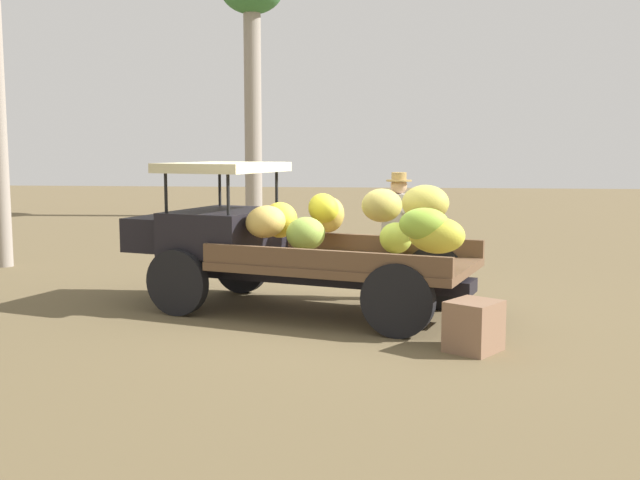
# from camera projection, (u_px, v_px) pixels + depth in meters

# --- Properties ---
(ground_plane) EXTENTS (60.00, 60.00, 0.00)m
(ground_plane) POSITION_uv_depth(u_px,v_px,m) (319.00, 310.00, 9.58)
(ground_plane) COLOR brown
(truck) EXTENTS (4.66, 2.76, 1.85)m
(truck) POSITION_uv_depth(u_px,v_px,m) (286.00, 238.00, 9.51)
(truck) COLOR black
(truck) RESTS_ON ground
(farmer) EXTENTS (0.54, 0.50, 1.71)m
(farmer) POSITION_uv_depth(u_px,v_px,m) (398.00, 228.00, 10.17)
(farmer) COLOR #886E52
(farmer) RESTS_ON ground
(wooden_crate) EXTENTS (0.65, 0.67, 0.51)m
(wooden_crate) POSITION_uv_depth(u_px,v_px,m) (474.00, 326.00, 7.63)
(wooden_crate) COLOR #846149
(wooden_crate) RESTS_ON ground
(forest_tree_3) EXTENTS (1.85, 1.85, 7.37)m
(forest_tree_3) POSITION_uv_depth(u_px,v_px,m) (252.00, 17.00, 22.01)
(forest_tree_3) COLOR gray
(forest_tree_3) RESTS_ON ground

